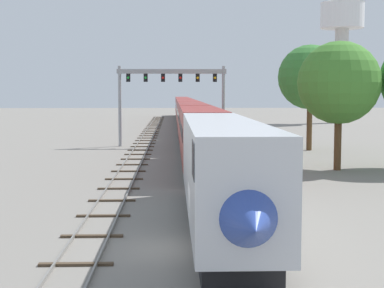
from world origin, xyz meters
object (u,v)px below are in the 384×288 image
(passenger_train, at_px, (188,116))
(trackside_tree_left, at_px, (310,77))
(trackside_tree_mid, at_px, (339,83))
(signal_gantry, at_px, (172,87))
(water_tower, at_px, (342,27))

(passenger_train, distance_m, trackside_tree_left, 27.58)
(passenger_train, bearing_deg, trackside_tree_mid, -75.00)
(signal_gantry, height_order, water_tower, water_tower)
(water_tower, xyz_separation_m, trackside_tree_mid, (-20.01, -68.84, -11.85))
(signal_gantry, xyz_separation_m, trackside_tree_mid, (12.88, -20.34, 0.20))
(passenger_train, distance_m, water_tower, 45.21)
(passenger_train, relative_size, trackside_tree_left, 12.59)
(trackside_tree_left, relative_size, trackside_tree_mid, 1.10)
(signal_gantry, xyz_separation_m, trackside_tree_left, (14.25, -5.00, 1.01))
(signal_gantry, distance_m, trackside_tree_mid, 24.07)
(passenger_train, xyz_separation_m, trackside_tree_mid, (10.63, -39.67, 4.12))
(trackside_tree_mid, bearing_deg, passenger_train, 105.00)
(signal_gantry, height_order, trackside_tree_mid, trackside_tree_mid)
(signal_gantry, bearing_deg, water_tower, 55.86)
(passenger_train, distance_m, trackside_tree_mid, 41.27)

